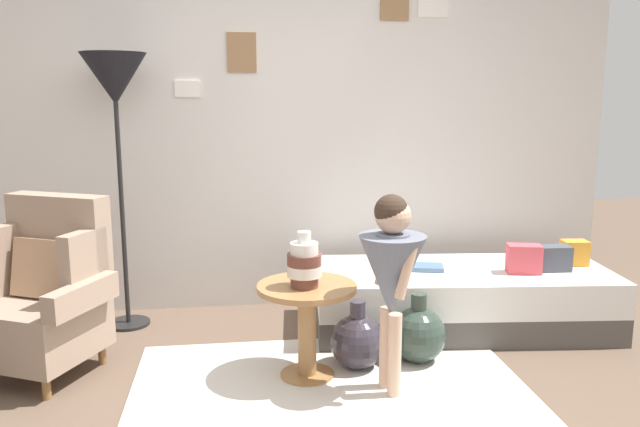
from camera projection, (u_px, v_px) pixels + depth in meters
gallery_wall at (280, 125)px, 4.50m from camera, size 4.80×0.12×2.60m
rug at (329, 387)px, 3.35m from camera, size 2.06×1.33×0.01m
armchair at (43, 294)px, 3.49m from camera, size 0.89×0.81×0.97m
daybed at (461, 298)px, 4.18m from camera, size 1.96×0.97×0.40m
pillow_head at (574, 253)px, 4.23m from camera, size 0.17×0.13×0.16m
pillow_mid at (553, 258)px, 4.09m from camera, size 0.21×0.13×0.16m
pillow_back at (524, 259)px, 4.04m from camera, size 0.23×0.16×0.18m
side_table at (307, 312)px, 3.41m from camera, size 0.54×0.54×0.52m
vase_striped at (304, 264)px, 3.32m from camera, size 0.18×0.18×0.30m
floor_lamp at (115, 89)px, 3.98m from camera, size 0.41×0.41×1.78m
person_child at (392, 270)px, 3.18m from camera, size 0.34×0.34×1.04m
book_on_daybed at (426, 267)px, 4.13m from camera, size 0.25×0.21×0.03m
demijohn_near at (357, 341)px, 3.57m from camera, size 0.31×0.31×0.39m
demijohn_far at (418, 334)px, 3.65m from camera, size 0.32×0.32×0.41m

